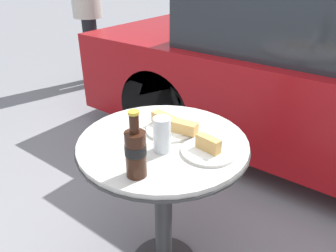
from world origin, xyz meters
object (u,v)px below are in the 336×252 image
lunch_plate_near (209,149)px  pedestrian (87,5)px  lunch_plate_far (172,127)px  drinking_glass (162,136)px  bistro_table (163,173)px  cola_bottle_left (136,151)px

lunch_plate_near → pedestrian: pedestrian is taller
lunch_plate_near → lunch_plate_far: (-0.21, 0.05, 0.01)m
drinking_glass → bistro_table: bearing=126.1°
lunch_plate_far → bistro_table: bearing=-79.7°
lunch_plate_near → pedestrian: 3.04m
lunch_plate_far → pedestrian: size_ratio=0.14×
bistro_table → pedestrian: bearing=145.3°
cola_bottle_left → drinking_glass: bearing=99.0°
lunch_plate_near → cola_bottle_left: bearing=-114.4°
drinking_glass → pedestrian: size_ratio=0.09×
bistro_table → drinking_glass: bearing=-53.9°
lunch_plate_far → lunch_plate_near: bearing=-14.3°
bistro_table → lunch_plate_near: (0.20, 0.03, 0.18)m
bistro_table → cola_bottle_left: 0.36m
cola_bottle_left → drinking_glass: cola_bottle_left is taller
cola_bottle_left → lunch_plate_near: 0.31m
bistro_table → lunch_plate_near: size_ratio=3.44×
pedestrian → bistro_table: bearing=-34.7°
bistro_table → pedestrian: pedestrian is taller
lunch_plate_near → bistro_table: bearing=-171.7°
cola_bottle_left → pedestrian: 3.09m
lunch_plate_near → pedestrian: bearing=147.9°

